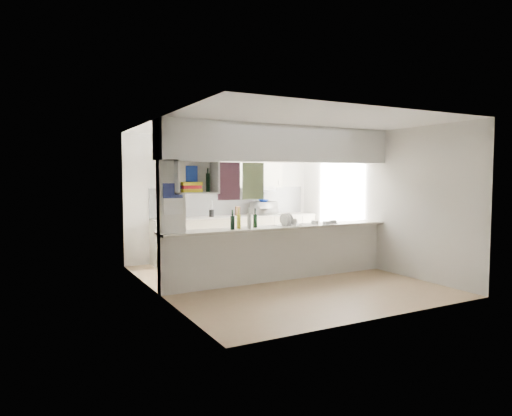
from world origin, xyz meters
TOP-DOWN VIEW (x-y plane):
  - floor at (0.00, 0.00)m, footprint 4.80×4.80m
  - ceiling at (0.00, 0.00)m, footprint 4.80×4.80m
  - wall_back at (0.00, 2.40)m, footprint 4.20×0.00m
  - wall_left at (-2.10, 0.00)m, footprint 0.00×4.80m
  - wall_right at (2.10, 0.00)m, footprint 0.00×4.80m
  - servery_partition at (-0.17, 0.00)m, footprint 4.20×0.50m
  - cubby_shelf at (-1.57, -0.06)m, footprint 0.65×0.35m
  - kitchen_run at (0.16, 2.14)m, footprint 3.60×0.63m
  - microwave at (0.87, 2.12)m, footprint 0.58×0.47m
  - bowl at (0.84, 2.10)m, footprint 0.22×0.22m
  - dish_rack at (0.15, -0.02)m, footprint 0.47×0.39m
  - cup at (0.23, -0.07)m, footprint 0.17×0.17m
  - wine_bottles at (-0.70, -0.04)m, footprint 0.52×0.15m
  - plastic_tubs at (0.87, -0.05)m, footprint 0.51×0.21m
  - utensil_jar at (-0.35, 2.15)m, footprint 0.11×0.11m
  - knife_block at (0.26, 2.18)m, footprint 0.11×0.09m

SIDE VIEW (x-z plane):
  - floor at x=0.00m, z-range 0.00..0.00m
  - kitchen_run at x=0.16m, z-range -0.29..1.95m
  - plastic_tubs at x=0.87m, z-range 0.92..0.98m
  - cup at x=0.23m, z-range 0.94..1.04m
  - utensil_jar at x=-0.35m, z-range 0.92..1.07m
  - dish_rack at x=0.15m, z-range 0.90..1.12m
  - knife_block at x=0.26m, z-range 0.92..1.12m
  - wine_bottles at x=-0.70m, z-range 0.87..1.22m
  - microwave at x=0.87m, z-range 0.92..1.20m
  - bowl at x=0.84m, z-range 1.20..1.26m
  - wall_back at x=0.00m, z-range -0.80..3.40m
  - wall_left at x=-2.10m, z-range -1.10..3.70m
  - wall_right at x=2.10m, z-range -1.10..3.70m
  - servery_partition at x=-0.17m, z-range 0.36..2.96m
  - cubby_shelf at x=-1.57m, z-range 1.46..1.96m
  - ceiling at x=0.00m, z-range 2.60..2.60m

